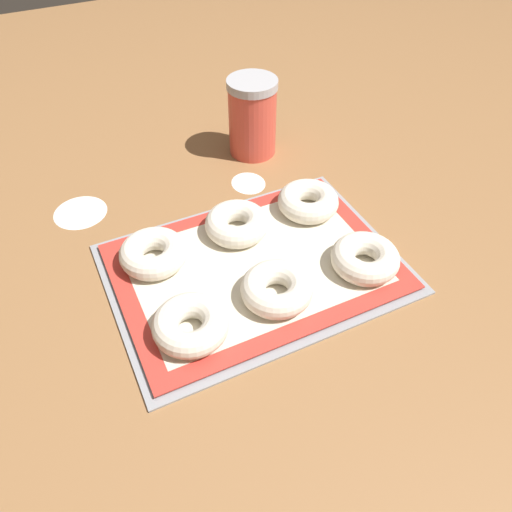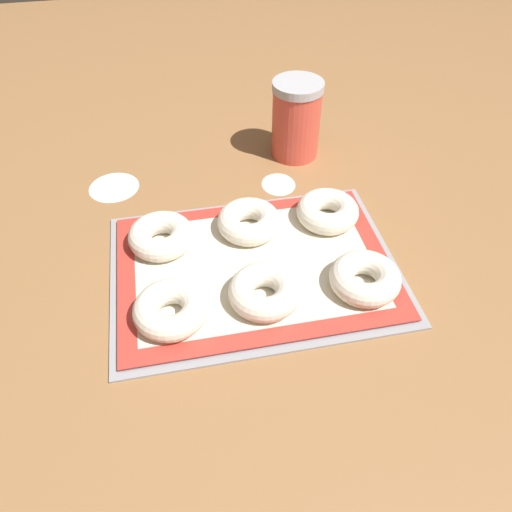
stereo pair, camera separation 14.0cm
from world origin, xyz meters
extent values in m
plane|color=olive|center=(0.00, 0.00, 0.00)|extent=(2.80, 2.80, 0.00)
cube|color=#93969B|center=(0.00, 0.01, 0.00)|extent=(0.45, 0.33, 0.01)
cube|color=red|center=(0.00, 0.01, 0.01)|extent=(0.43, 0.31, 0.00)
cube|color=beige|center=(0.00, 0.01, 0.01)|extent=(0.38, 0.25, 0.00)
torus|color=silver|center=(-0.14, -0.07, 0.03)|extent=(0.11, 0.11, 0.04)
torus|color=silver|center=(0.00, -0.06, 0.03)|extent=(0.11, 0.11, 0.04)
torus|color=silver|center=(0.15, -0.06, 0.03)|extent=(0.11, 0.11, 0.04)
torus|color=silver|center=(-0.14, 0.09, 0.03)|extent=(0.11, 0.11, 0.04)
torus|color=silver|center=(0.01, 0.10, 0.03)|extent=(0.11, 0.11, 0.04)
torus|color=silver|center=(0.14, 0.10, 0.03)|extent=(0.11, 0.11, 0.04)
cylinder|color=#DB4C3D|center=(0.15, 0.33, 0.07)|extent=(0.10, 0.10, 0.14)
cylinder|color=#B2B2B7|center=(0.15, 0.33, 0.15)|extent=(0.10, 0.10, 0.02)
ellipsoid|color=white|center=(-0.22, 0.28, 0.00)|extent=(0.10, 0.10, 0.00)
ellipsoid|color=white|center=(0.09, 0.23, 0.00)|extent=(0.06, 0.07, 0.00)
camera|label=1|loc=(-0.24, -0.49, 0.58)|focal=35.00mm
camera|label=2|loc=(-0.11, -0.53, 0.58)|focal=35.00mm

